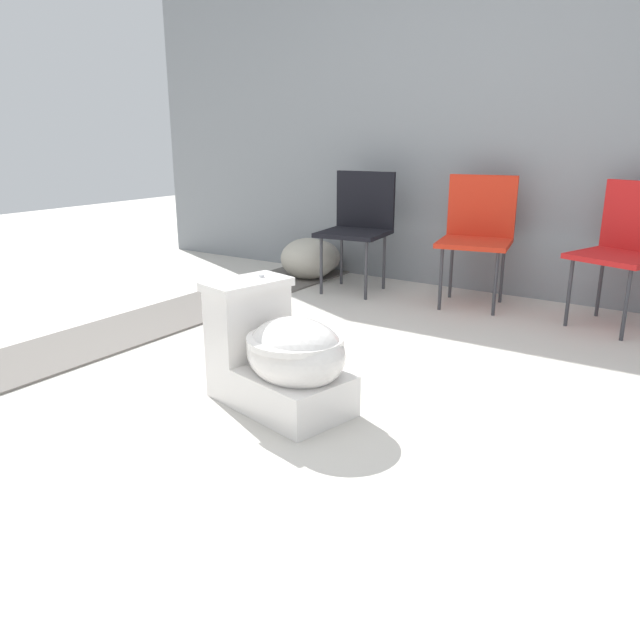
{
  "coord_description": "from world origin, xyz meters",
  "views": [
    {
      "loc": [
        1.51,
        -1.97,
        1.11
      ],
      "look_at": [
        0.04,
        0.24,
        0.3
      ],
      "focal_mm": 35.0,
      "sensor_mm": 36.0,
      "label": 1
    }
  ],
  "objects_px": {
    "folding_chair_right": "(629,239)",
    "folding_chair_middle": "(478,226)",
    "boulder_near": "(308,259)",
    "boulder_far": "(315,257)",
    "folding_chair_left": "(359,219)",
    "toilet": "(280,356)"
  },
  "relations": [
    {
      "from": "toilet",
      "to": "boulder_far",
      "type": "bearing_deg",
      "value": 133.92
    },
    {
      "from": "toilet",
      "to": "folding_chair_left",
      "type": "height_order",
      "value": "folding_chair_left"
    },
    {
      "from": "boulder_far",
      "to": "folding_chair_middle",
      "type": "bearing_deg",
      "value": -5.1
    },
    {
      "from": "folding_chair_left",
      "to": "folding_chair_middle",
      "type": "distance_m",
      "value": 0.85
    },
    {
      "from": "folding_chair_middle",
      "to": "boulder_far",
      "type": "distance_m",
      "value": 1.42
    },
    {
      "from": "folding_chair_middle",
      "to": "toilet",
      "type": "bearing_deg",
      "value": -13.23
    },
    {
      "from": "toilet",
      "to": "folding_chair_middle",
      "type": "relative_size",
      "value": 0.84
    },
    {
      "from": "toilet",
      "to": "folding_chair_middle",
      "type": "bearing_deg",
      "value": 101.06
    },
    {
      "from": "folding_chair_left",
      "to": "boulder_near",
      "type": "xyz_separation_m",
      "value": [
        -0.49,
        0.07,
        -0.35
      ]
    },
    {
      "from": "toilet",
      "to": "folding_chair_left",
      "type": "xyz_separation_m",
      "value": [
        -0.76,
        1.95,
        0.29
      ]
    },
    {
      "from": "boulder_near",
      "to": "boulder_far",
      "type": "distance_m",
      "value": 0.15
    },
    {
      "from": "folding_chair_right",
      "to": "boulder_near",
      "type": "xyz_separation_m",
      "value": [
        -2.23,
        -0.01,
        -0.35
      ]
    },
    {
      "from": "folding_chair_left",
      "to": "folding_chair_right",
      "type": "height_order",
      "value": "same"
    },
    {
      "from": "folding_chair_right",
      "to": "folding_chair_middle",
      "type": "bearing_deg",
      "value": -71.55
    },
    {
      "from": "folding_chair_left",
      "to": "folding_chair_middle",
      "type": "relative_size",
      "value": 1.0
    },
    {
      "from": "folding_chair_left",
      "to": "folding_chair_right",
      "type": "distance_m",
      "value": 1.74
    },
    {
      "from": "folding_chair_left",
      "to": "boulder_near",
      "type": "relative_size",
      "value": 1.84
    },
    {
      "from": "toilet",
      "to": "folding_chair_middle",
      "type": "distance_m",
      "value": 2.07
    },
    {
      "from": "folding_chair_right",
      "to": "boulder_far",
      "type": "height_order",
      "value": "folding_chair_right"
    },
    {
      "from": "folding_chair_left",
      "to": "boulder_far",
      "type": "bearing_deg",
      "value": -119.09
    },
    {
      "from": "folding_chair_middle",
      "to": "folding_chair_left",
      "type": "bearing_deg",
      "value": -94.85
    },
    {
      "from": "folding_chair_middle",
      "to": "folding_chair_right",
      "type": "bearing_deg",
      "value": 78.28
    }
  ]
}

